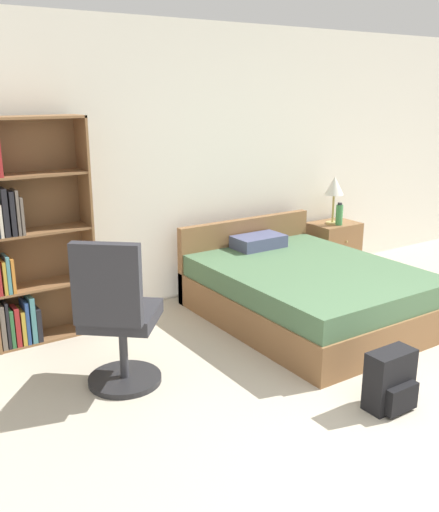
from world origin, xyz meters
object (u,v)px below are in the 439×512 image
nightstand (333,247)px  backpack_black (391,381)px  table_lamp (334,188)px  bookshelf (25,242)px  office_chair (118,320)px  water_bottle (339,214)px  bed (304,290)px

nightstand → backpack_black: (-1.74, -2.31, -0.10)m
table_lamp → backpack_black: size_ratio=1.33×
bookshelf → office_chair: 1.22m
water_bottle → backpack_black: size_ratio=0.63×
bed → table_lamp: table_lamp is taller
bed → backpack_black: 1.57m
office_chair → water_bottle: 3.24m
bed → backpack_black: bed is taller
nightstand → water_bottle: water_bottle is taller
table_lamp → bookshelf: bearing=179.3°
bookshelf → bed: bearing=-21.7°
water_bottle → bookshelf: bearing=177.9°
bookshelf → backpack_black: bearing=-55.2°
backpack_black → nightstand: bearing=53.1°
bed → water_bottle: size_ratio=8.05×
nightstand → table_lamp: bearing=-157.5°
table_lamp → backpack_black: table_lamp is taller
bookshelf → water_bottle: 3.34m
bed → office_chair: 1.95m
nightstand → water_bottle: 0.41m
table_lamp → water_bottle: bearing=-75.7°
bed → nightstand: (1.18, 0.85, 0.02)m
water_bottle → backpack_black: 2.84m
backpack_black → water_bottle: bearing=52.4°
bed → backpack_black: bearing=-110.8°
office_chair → bookshelf: bearing=103.1°
bed → table_lamp: (1.13, 0.83, 0.71)m
bookshelf → water_bottle: (3.33, -0.12, -0.15)m
nightstand → table_lamp: size_ratio=1.08×
water_bottle → backpack_black: water_bottle is taller
nightstand → backpack_black: nightstand is taller
bookshelf → water_bottle: bookshelf is taller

